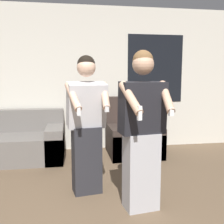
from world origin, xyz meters
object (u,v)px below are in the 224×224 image
object	(u,v)px
couch	(13,143)
person_left	(87,126)
armchair	(133,136)
person_right	(142,132)

from	to	relation	value
couch	person_left	xyz separation A→B (m)	(1.17, -1.48, 0.54)
couch	armchair	distance (m)	2.09
person_left	person_right	distance (m)	0.72
couch	person_left	distance (m)	1.96
armchair	person_right	bearing A→B (deg)	-101.03
person_right	armchair	bearing A→B (deg)	78.97
person_right	couch	bearing A→B (deg)	131.15
armchair	person_left	bearing A→B (deg)	-121.80
armchair	person_right	xyz separation A→B (m)	(-0.38, -1.97, 0.52)
person_left	person_right	bearing A→B (deg)	-41.46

